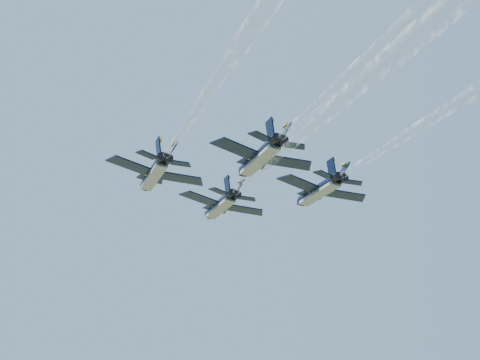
{
  "coord_description": "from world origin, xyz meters",
  "views": [
    {
      "loc": [
        4.07,
        -90.03,
        69.61
      ],
      "look_at": [
        0.81,
        3.96,
        101.9
      ],
      "focal_mm": 55.0,
      "sensor_mm": 36.0,
      "label": 1
    }
  ],
  "objects_px": {
    "jet_slot": "(259,158)",
    "jet_left": "(154,174)",
    "jet_right": "(319,191)",
    "jet_lead": "(220,206)"
  },
  "relations": [
    {
      "from": "jet_lead",
      "to": "jet_left",
      "type": "distance_m",
      "value": 16.15
    },
    {
      "from": "jet_lead",
      "to": "jet_right",
      "type": "xyz_separation_m",
      "value": [
        13.92,
        -6.48,
        0.0
      ]
    },
    {
      "from": "jet_left",
      "to": "jet_right",
      "type": "height_order",
      "value": "same"
    },
    {
      "from": "jet_slot",
      "to": "jet_left",
      "type": "bearing_deg",
      "value": 139.35
    },
    {
      "from": "jet_left",
      "to": "jet_lead",
      "type": "bearing_deg",
      "value": 42.87
    },
    {
      "from": "jet_slot",
      "to": "jet_lead",
      "type": "bearing_deg",
      "value": 87.76
    },
    {
      "from": "jet_lead",
      "to": "jet_left",
      "type": "bearing_deg",
      "value": -137.13
    },
    {
      "from": "jet_right",
      "to": "jet_slot",
      "type": "bearing_deg",
      "value": -140.39
    },
    {
      "from": "jet_lead",
      "to": "jet_slot",
      "type": "xyz_separation_m",
      "value": [
        5.89,
        -19.61,
        0.0
      ]
    },
    {
      "from": "jet_right",
      "to": "jet_slot",
      "type": "xyz_separation_m",
      "value": [
        -8.03,
        -13.13,
        0.0
      ]
    }
  ]
}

